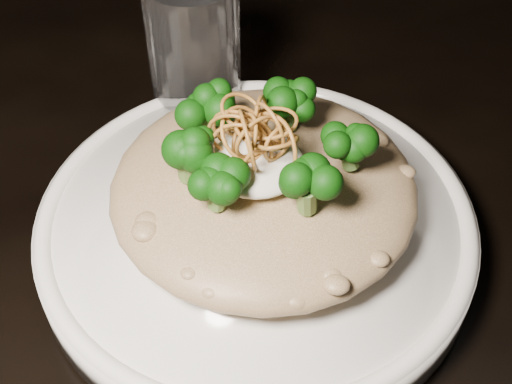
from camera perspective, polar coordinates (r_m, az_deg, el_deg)
table at (r=0.57m, az=3.89°, el=-13.08°), size 1.10×0.80×0.75m
plate at (r=0.51m, az=0.00°, el=-3.04°), size 0.31×0.31×0.03m
risotto at (r=0.49m, az=0.61°, el=0.36°), size 0.21×0.21×0.05m
broccoli at (r=0.45m, az=0.41°, el=4.60°), size 0.14×0.14×0.05m
cheese at (r=0.46m, az=0.02°, el=2.30°), size 0.06×0.06×0.02m
shallots at (r=0.44m, az=0.10°, el=5.30°), size 0.06×0.06×0.04m
drinking_glass at (r=0.59m, az=-4.92°, el=10.94°), size 0.09×0.09×0.13m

